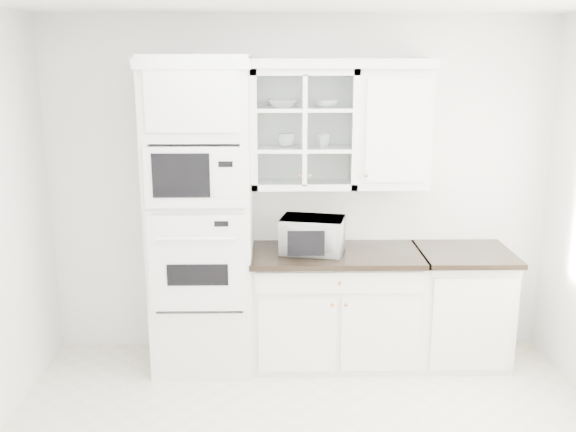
{
  "coord_description": "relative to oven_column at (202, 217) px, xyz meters",
  "views": [
    {
      "loc": [
        -0.17,
        -3.3,
        2.39
      ],
      "look_at": [
        -0.1,
        1.05,
        1.3
      ],
      "focal_mm": 40.0,
      "sensor_mm": 36.0,
      "label": 1
    }
  ],
  "objects": [
    {
      "name": "crown_molding",
      "position": [
        0.68,
        0.14,
        1.14
      ],
      "size": [
        2.14,
        0.38,
        0.07
      ],
      "primitive_type": "cube",
      "color": "white",
      "rests_on": "room_shell"
    },
    {
      "name": "room_shell",
      "position": [
        0.75,
        -0.99,
        0.58
      ],
      "size": [
        4.0,
        3.5,
        2.7
      ],
      "color": "white",
      "rests_on": "ground"
    },
    {
      "name": "upper_cabinet_glass",
      "position": [
        0.78,
        0.17,
        0.65
      ],
      "size": [
        0.8,
        0.33,
        0.9
      ],
      "color": "white",
      "rests_on": "room_shell"
    },
    {
      "name": "extra_base_cabinet",
      "position": [
        2.03,
        0.03,
        -0.74
      ],
      "size": [
        0.72,
        0.67,
        0.92
      ],
      "color": "white",
      "rests_on": "ground"
    },
    {
      "name": "bowl_b",
      "position": [
        0.94,
        0.17,
        0.84
      ],
      "size": [
        0.2,
        0.2,
        0.06
      ],
      "primitive_type": "imported",
      "rotation": [
        0.0,
        0.0,
        -0.14
      ],
      "color": "white",
      "rests_on": "upper_cabinet_glass"
    },
    {
      "name": "bowl_a",
      "position": [
        0.62,
        0.17,
        0.84
      ],
      "size": [
        0.27,
        0.27,
        0.06
      ],
      "primitive_type": "imported",
      "rotation": [
        0.0,
        0.0,
        -0.11
      ],
      "color": "white",
      "rests_on": "upper_cabinet_glass"
    },
    {
      "name": "cup_b",
      "position": [
        0.93,
        0.15,
        0.56
      ],
      "size": [
        0.12,
        0.12,
        0.1
      ],
      "primitive_type": "imported",
      "rotation": [
        0.0,
        0.0,
        0.12
      ],
      "color": "white",
      "rests_on": "upper_cabinet_glass"
    },
    {
      "name": "countertop_microwave",
      "position": [
        0.85,
        0.02,
        -0.14
      ],
      "size": [
        0.54,
        0.48,
        0.27
      ],
      "primitive_type": "imported",
      "rotation": [
        0.0,
        0.0,
        2.92
      ],
      "color": "white",
      "rests_on": "base_cabinet_run"
    },
    {
      "name": "oven_column",
      "position": [
        0.0,
        0.0,
        0.0
      ],
      "size": [
        0.76,
        0.68,
        2.4
      ],
      "color": "white",
      "rests_on": "ground"
    },
    {
      "name": "upper_cabinet_solid",
      "position": [
        1.46,
        0.17,
        0.65
      ],
      "size": [
        0.55,
        0.33,
        0.9
      ],
      "primitive_type": "cube",
      "color": "white",
      "rests_on": "room_shell"
    },
    {
      "name": "base_cabinet_run",
      "position": [
        1.03,
        0.03,
        -0.74
      ],
      "size": [
        1.32,
        0.67,
        0.92
      ],
      "color": "white",
      "rests_on": "ground"
    },
    {
      "name": "cup_a",
      "position": [
        0.65,
        0.18,
        0.56
      ],
      "size": [
        0.15,
        0.15,
        0.1
      ],
      "primitive_type": "imported",
      "rotation": [
        0.0,
        0.0,
        0.18
      ],
      "color": "white",
      "rests_on": "upper_cabinet_glass"
    }
  ]
}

